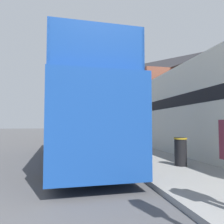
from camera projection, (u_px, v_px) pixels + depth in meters
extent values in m
plane|color=#4C4C4F|center=(38.00, 140.00, 23.04)|extent=(144.00, 144.00, 0.00)
cube|color=gray|center=(106.00, 141.00, 21.44)|extent=(3.12, 108.00, 0.14)
cube|color=black|center=(203.00, 96.00, 8.80)|extent=(0.12, 10.56, 0.55)
cube|color=brown|center=(139.00, 115.00, 26.15)|extent=(6.00, 21.82, 5.68)
pyramid|color=#2D2D33|center=(138.00, 78.00, 26.40)|extent=(6.00, 21.82, 3.24)
cube|color=#19479E|center=(80.00, 125.00, 10.04)|extent=(2.91, 10.67, 2.65)
cube|color=white|center=(81.00, 122.00, 9.54)|extent=(2.73, 5.92, 0.45)
cube|color=black|center=(80.00, 107.00, 10.09)|extent=(2.90, 9.83, 0.70)
cube|color=#19479E|center=(80.00, 95.00, 10.12)|extent=(2.87, 9.83, 0.10)
cube|color=#19479E|center=(53.00, 81.00, 9.88)|extent=(0.48, 9.73, 1.17)
cube|color=#19479E|center=(105.00, 83.00, 10.44)|extent=(0.48, 9.73, 1.17)
cube|color=#19479E|center=(98.00, 45.00, 5.47)|extent=(2.47, 0.17, 1.17)
cube|color=#19479E|center=(74.00, 94.00, 14.16)|extent=(2.53, 1.58, 1.17)
cylinder|color=black|center=(55.00, 143.00, 12.90)|extent=(0.32, 1.08, 1.07)
cylinder|color=black|center=(93.00, 143.00, 13.42)|extent=(0.32, 1.08, 1.07)
cylinder|color=black|center=(52.00, 160.00, 6.74)|extent=(0.32, 1.08, 1.07)
cylinder|color=black|center=(121.00, 158.00, 7.27)|extent=(0.32, 1.08, 1.07)
cube|color=black|center=(80.00, 137.00, 18.63)|extent=(1.90, 4.09, 0.77)
cube|color=black|center=(80.00, 130.00, 18.55)|extent=(1.63, 1.98, 0.47)
cylinder|color=black|center=(70.00, 139.00, 19.65)|extent=(0.22, 0.65, 0.65)
cylinder|color=black|center=(88.00, 139.00, 20.02)|extent=(0.22, 0.65, 0.65)
cylinder|color=black|center=(71.00, 141.00, 17.21)|extent=(0.22, 0.65, 0.65)
cylinder|color=black|center=(91.00, 141.00, 17.58)|extent=(0.22, 0.65, 0.65)
cylinder|color=black|center=(137.00, 116.00, 8.05)|extent=(0.13, 0.13, 3.64)
cylinder|color=silver|center=(137.00, 62.00, 8.17)|extent=(0.32, 0.32, 0.45)
cone|color=black|center=(137.00, 53.00, 8.19)|extent=(0.35, 0.35, 0.22)
cylinder|color=black|center=(109.00, 114.00, 15.16)|extent=(0.13, 0.13, 4.43)
cylinder|color=silver|center=(109.00, 80.00, 15.30)|extent=(0.32, 0.32, 0.45)
cone|color=black|center=(109.00, 75.00, 15.32)|extent=(0.35, 0.35, 0.22)
cylinder|color=black|center=(95.00, 118.00, 22.18)|extent=(0.13, 0.13, 4.35)
cylinder|color=silver|center=(95.00, 95.00, 22.32)|extent=(0.32, 0.32, 0.45)
cone|color=black|center=(95.00, 91.00, 22.34)|extent=(0.35, 0.35, 0.22)
cylinder|color=black|center=(181.00, 151.00, 8.00)|extent=(0.44, 0.44, 1.03)
cylinder|color=#B28E1E|center=(180.00, 138.00, 8.02)|extent=(0.48, 0.48, 0.06)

